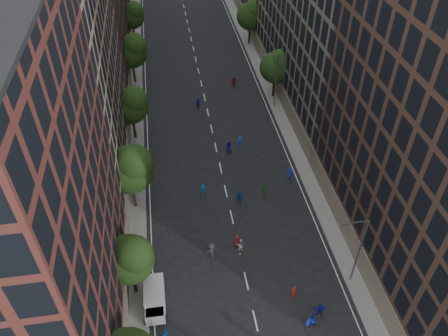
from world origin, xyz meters
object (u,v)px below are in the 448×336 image
(streetlamp_far, at_px, (275,78))
(cargo_van, at_px, (155,298))
(skater_2, at_px, (312,320))
(streetlamp_near, at_px, (358,248))
(skater_1, at_px, (308,323))

(streetlamp_far, xyz_separation_m, cargo_van, (-19.67, -32.91, -3.94))
(streetlamp_far, height_order, skater_2, streetlamp_far)
(streetlamp_near, distance_m, skater_1, 8.47)
(streetlamp_far, relative_size, cargo_van, 2.05)
(skater_2, bearing_deg, cargo_van, -19.58)
(cargo_van, relative_size, skater_1, 2.96)
(cargo_van, relative_size, skater_2, 2.38)
(streetlamp_near, bearing_deg, skater_2, -141.57)
(streetlamp_near, height_order, skater_1, streetlamp_near)
(streetlamp_far, bearing_deg, skater_1, -98.72)
(skater_1, bearing_deg, cargo_van, -23.79)
(streetlamp_near, distance_m, streetlamp_far, 33.00)
(streetlamp_near, xyz_separation_m, streetlamp_far, (0.00, 33.00, 0.00))
(cargo_van, bearing_deg, skater_2, -16.10)
(skater_2, bearing_deg, skater_1, 19.08)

